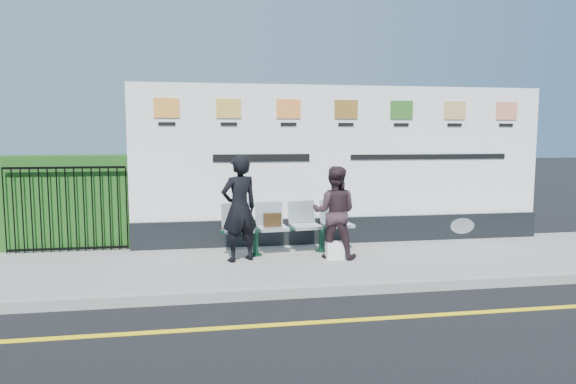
% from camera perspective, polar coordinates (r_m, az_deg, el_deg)
% --- Properties ---
extents(ground, '(80.00, 80.00, 0.00)m').
position_cam_1_polar(ground, '(6.46, 11.27, -13.58)').
color(ground, black).
extents(pavement, '(14.00, 3.00, 0.12)m').
position_cam_1_polar(pavement, '(8.72, 5.39, -7.82)').
color(pavement, gray).
rests_on(pavement, ground).
extents(kerb, '(14.00, 0.18, 0.14)m').
position_cam_1_polar(kerb, '(7.33, 8.47, -10.52)').
color(kerb, gray).
rests_on(kerb, ground).
extents(yellow_line, '(14.00, 0.10, 0.01)m').
position_cam_1_polar(yellow_line, '(6.45, 11.27, -13.54)').
color(yellow_line, yellow).
rests_on(yellow_line, ground).
extents(billboard, '(8.00, 0.30, 3.00)m').
position_cam_1_polar(billboard, '(9.92, 6.26, 1.86)').
color(billboard, black).
rests_on(billboard, pavement).
extents(hedge, '(2.35, 0.70, 1.70)m').
position_cam_1_polar(hedge, '(10.32, -22.81, -0.94)').
color(hedge, '#1F4E17').
rests_on(hedge, pavement).
extents(railing, '(2.05, 0.06, 1.54)m').
position_cam_1_polar(railing, '(9.89, -23.38, -1.73)').
color(railing, black).
rests_on(railing, pavement).
extents(bench, '(2.34, 0.82, 0.49)m').
position_cam_1_polar(bench, '(9.04, 0.12, -5.29)').
color(bench, silver).
rests_on(bench, pavement).
extents(woman_left, '(0.75, 0.64, 1.75)m').
position_cam_1_polar(woman_left, '(8.44, -5.43, -1.82)').
color(woman_left, black).
rests_on(woman_left, pavement).
extents(woman_right, '(0.91, 0.81, 1.56)m').
position_cam_1_polar(woman_right, '(8.65, 5.20, -2.26)').
color(woman_right, '#322025').
rests_on(woman_right, pavement).
extents(handbag_brown, '(0.31, 0.15, 0.23)m').
position_cam_1_polar(handbag_brown, '(8.90, -1.75, -3.10)').
color(handbag_brown, black).
rests_on(handbag_brown, bench).
extents(carrier_bag_white, '(0.29, 0.18, 0.29)m').
position_cam_1_polar(carrier_bag_white, '(8.66, 5.22, -6.50)').
color(carrier_bag_white, white).
rests_on(carrier_bag_white, pavement).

